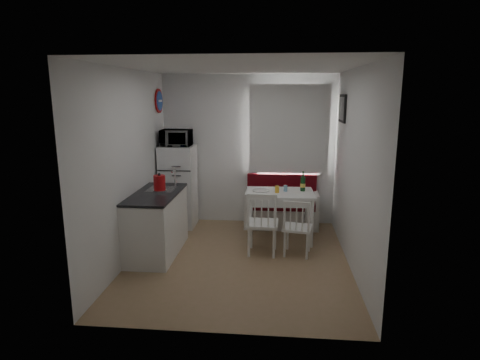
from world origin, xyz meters
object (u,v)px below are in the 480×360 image
at_px(bench, 281,210).
at_px(microwave, 176,138).
at_px(fridge, 179,186).
at_px(kettle, 160,183).
at_px(chair_right, 298,222).
at_px(dining_table, 280,197).
at_px(chair_left, 262,217).
at_px(wine_bottle, 303,181).
at_px(kitchen_counter, 157,223).

xyz_separation_m(bench, microwave, (-1.77, -0.16, 1.25)).
height_order(fridge, kettle, fridge).
height_order(chair_right, microwave, microwave).
bearing_deg(fridge, microwave, -90.00).
height_order(bench, chair_right, bench).
xyz_separation_m(fridge, microwave, (0.00, -0.05, 0.84)).
height_order(microwave, kettle, microwave).
height_order(dining_table, chair_left, chair_left).
bearing_deg(kettle, bench, 36.80).
xyz_separation_m(bench, kettle, (-1.74, -1.30, 0.73)).
xyz_separation_m(dining_table, chair_left, (-0.25, -0.67, -0.12)).
bearing_deg(kettle, dining_table, 20.77).
distance_m(chair_left, wine_bottle, 1.04).
bearing_deg(microwave, fridge, 90.00).
xyz_separation_m(microwave, kettle, (0.03, -1.14, -0.51)).
height_order(chair_left, wine_bottle, wine_bottle).
bearing_deg(fridge, chair_left, -39.07).
relative_size(bench, wine_bottle, 3.98).
xyz_separation_m(bench, dining_table, (-0.03, -0.65, 0.39)).
distance_m(kitchen_counter, bench, 2.25).
xyz_separation_m(dining_table, wine_bottle, (0.35, 0.10, 0.25)).
xyz_separation_m(kitchen_counter, dining_table, (1.76, 0.70, 0.24)).
height_order(kitchen_counter, fridge, fridge).
bearing_deg(kitchen_counter, dining_table, 21.65).
bearing_deg(bench, chair_left, -102.01).
relative_size(chair_right, wine_bottle, 1.42).
xyz_separation_m(bench, wine_bottle, (0.32, -0.55, 0.64)).
relative_size(kitchen_counter, dining_table, 1.23).
distance_m(kitchen_counter, chair_left, 1.52).
xyz_separation_m(dining_table, chair_right, (0.25, -0.66, -0.18)).
relative_size(bench, chair_right, 2.81).
bearing_deg(microwave, bench, 5.13).
bearing_deg(kitchen_counter, wine_bottle, 20.73).
relative_size(chair_left, kettle, 1.89).
height_order(chair_left, microwave, microwave).
height_order(dining_table, chair_right, chair_right).
bearing_deg(wine_bottle, bench, 119.93).
bearing_deg(fridge, chair_right, -31.08).
distance_m(dining_table, microwave, 2.00).
bearing_deg(wine_bottle, kettle, -160.03).
height_order(microwave, wine_bottle, microwave).
relative_size(dining_table, fridge, 0.76).
xyz_separation_m(fridge, kettle, (0.03, -1.19, 0.33)).
xyz_separation_m(fridge, wine_bottle, (2.09, -0.45, 0.23)).
bearing_deg(dining_table, microwave, 161.29).
height_order(kitchen_counter, kettle, kettle).
bearing_deg(chair_right, fridge, 158.71).
relative_size(chair_right, fridge, 0.32).
distance_m(fridge, wine_bottle, 2.15).
distance_m(chair_right, kettle, 2.03).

